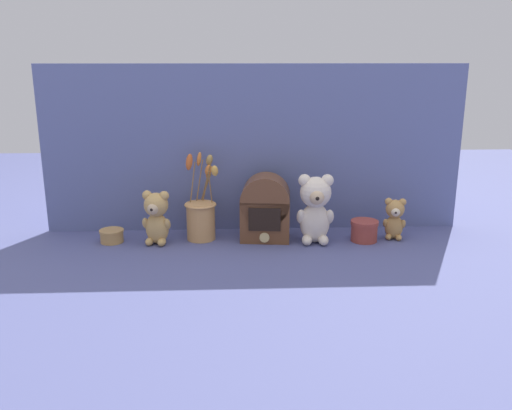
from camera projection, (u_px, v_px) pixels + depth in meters
ground_plane at (256, 242)px, 2.04m from camera, size 4.00×4.00×0.00m
backdrop_wall at (254, 149)px, 2.11m from camera, size 1.64×0.02×0.65m
teddy_bear_large at (315, 207)px, 1.99m from camera, size 0.14×0.13×0.26m
teddy_bear_medium at (156, 216)px, 1.99m from camera, size 0.11×0.10×0.20m
teddy_bear_small at (395, 218)px, 2.05m from camera, size 0.09×0.08×0.16m
flower_vase at (201, 215)px, 2.05m from camera, size 0.13×0.14×0.33m
vintage_radio at (265, 209)px, 2.03m from camera, size 0.20×0.15×0.25m
decorative_tin_tall at (112, 236)px, 2.03m from camera, size 0.09×0.09×0.05m
decorative_tin_short at (364, 231)px, 2.04m from camera, size 0.10×0.10×0.08m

